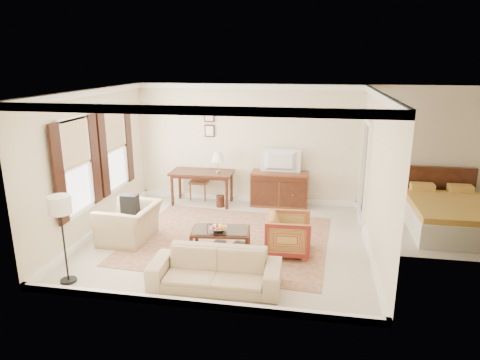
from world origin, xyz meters
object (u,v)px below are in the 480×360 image
(coffee_table, at_px, (221,235))
(sofa, at_px, (215,264))
(writing_desk, at_px, (202,176))
(striped_armchair, at_px, (288,232))
(club_armchair, at_px, (129,217))
(tv, at_px, (280,154))
(sideboard, at_px, (279,189))

(coffee_table, distance_m, sofa, 1.28)
(coffee_table, bearing_deg, writing_desk, 111.79)
(writing_desk, distance_m, coffee_table, 2.84)
(striped_armchair, height_order, sofa, striped_armchair)
(club_armchair, relative_size, sofa, 0.55)
(tv, xyz_separation_m, sofa, (-0.64, -4.04, -0.90))
(writing_desk, distance_m, sofa, 4.08)
(coffee_table, bearing_deg, sofa, -81.32)
(writing_desk, bearing_deg, coffee_table, -68.21)
(sideboard, relative_size, sofa, 0.67)
(tv, height_order, striped_armchair, tv)
(sofa, bearing_deg, tv, 79.58)
(striped_armchair, bearing_deg, sofa, 141.36)
(striped_armchair, distance_m, sofa, 1.76)
(writing_desk, xyz_separation_m, sofa, (1.24, -3.88, -0.32))
(writing_desk, relative_size, sofa, 0.74)
(tv, distance_m, sofa, 4.19)
(striped_armchair, xyz_separation_m, club_armchair, (-3.11, 0.05, 0.08))
(tv, xyz_separation_m, coffee_table, (-0.84, -2.78, -0.96))
(tv, relative_size, coffee_table, 0.82)
(sideboard, height_order, club_armchair, club_armchair)
(club_armchair, distance_m, sofa, 2.54)
(sideboard, xyz_separation_m, coffee_table, (-0.84, -2.80, -0.08))
(sideboard, bearing_deg, coffee_table, -106.62)
(sideboard, relative_size, club_armchair, 1.22)
(coffee_table, height_order, striped_armchair, striped_armchair)
(striped_armchair, relative_size, club_armchair, 0.73)
(coffee_table, bearing_deg, club_armchair, 173.57)
(tv, xyz_separation_m, striped_armchair, (0.39, -2.62, -0.89))
(writing_desk, height_order, sofa, writing_desk)
(sideboard, bearing_deg, sofa, -98.99)
(coffee_table, distance_m, club_armchair, 1.89)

